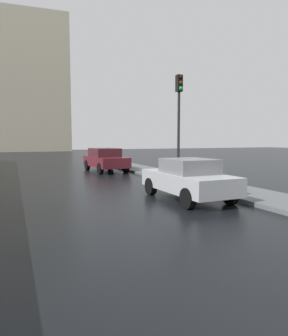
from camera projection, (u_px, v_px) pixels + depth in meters
car_silver_near_kerb at (188, 179)px, 10.47m from camera, size 1.85×3.91×1.40m
car_maroon_mid_road at (105, 159)px, 19.73m from camera, size 2.08×4.20×1.49m
traffic_light at (179, 109)px, 14.09m from camera, size 0.26×0.39×4.84m
distant_tower at (25, 84)px, 53.02m from camera, size 15.06×7.95×23.29m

